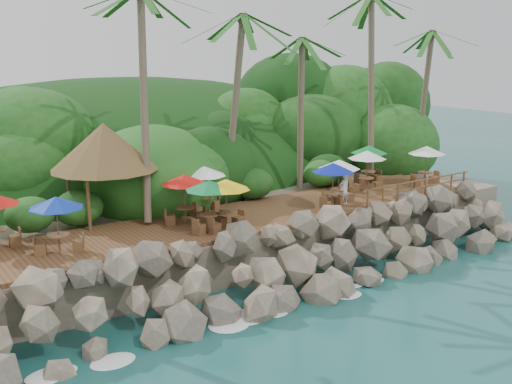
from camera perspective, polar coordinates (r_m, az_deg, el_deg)
ground at (r=26.61m, az=7.45°, el=-9.67°), size 140.00×140.00×0.00m
land_base at (r=38.98m, az=-8.37°, el=-0.50°), size 32.00×25.20×2.10m
jungle_hill at (r=45.90m, az=-12.49°, el=0.12°), size 44.80×28.00×15.40m
seawall at (r=27.59m, az=4.74°, el=-6.17°), size 29.00×4.00×2.30m
terrace at (r=30.31m, az=0.00°, el=-2.20°), size 26.00×5.00×0.20m
jungle_foliage at (r=38.39m, az=-7.65°, el=-2.32°), size 44.00×16.00×12.00m
foam_line at (r=26.80m, az=7.02°, el=-9.41°), size 25.20×0.80×0.06m
palms at (r=32.92m, az=0.78°, el=16.70°), size 34.18×7.01×12.59m
palapa at (r=29.60m, az=-13.96°, el=4.13°), size 5.11×5.11×4.60m
dining_clusters at (r=30.00m, az=0.60°, el=1.66°), size 25.77×5.28×2.35m
railing at (r=34.45m, az=14.93°, el=0.48°), size 8.30×0.10×1.00m
waiter at (r=32.05m, az=8.20°, el=0.28°), size 0.62×0.41×1.69m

